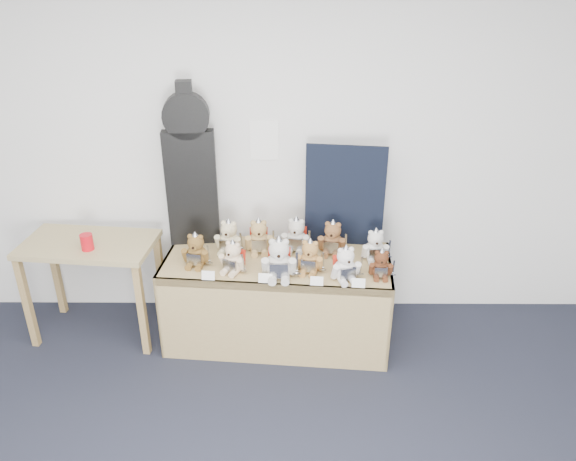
{
  "coord_description": "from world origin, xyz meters",
  "views": [
    {
      "loc": [
        0.34,
        -1.49,
        2.68
      ],
      "look_at": [
        0.32,
        1.95,
        0.97
      ],
      "focal_mm": 35.0,
      "sensor_mm": 36.0,
      "label": 1
    }
  ],
  "objects_px": {
    "teddy_back_right": "(332,239)",
    "teddy_front_left": "(233,258)",
    "teddy_back_centre_right": "(296,236)",
    "teddy_front_far_left": "(196,251)",
    "teddy_front_end": "(381,265)",
    "teddy_back_left": "(229,238)",
    "side_table": "(91,257)",
    "teddy_back_centre_left": "(259,237)",
    "guitar_case": "(190,168)",
    "teddy_front_far_right": "(345,265)",
    "red_cup": "(87,242)",
    "teddy_front_centre": "(279,260)",
    "teddy_front_right": "(310,258)",
    "display_table": "(276,282)",
    "teddy_back_end": "(375,246)"
  },
  "relations": [
    {
      "from": "teddy_front_right",
      "to": "teddy_back_right",
      "type": "relative_size",
      "value": 0.95
    },
    {
      "from": "teddy_back_centre_right",
      "to": "teddy_front_far_left",
      "type": "bearing_deg",
      "value": -152.07
    },
    {
      "from": "teddy_front_left",
      "to": "teddy_back_right",
      "type": "bearing_deg",
      "value": 44.58
    },
    {
      "from": "side_table",
      "to": "guitar_case",
      "type": "relative_size",
      "value": 0.82
    },
    {
      "from": "teddy_front_left",
      "to": "teddy_back_centre_right",
      "type": "xyz_separation_m",
      "value": [
        0.44,
        0.31,
        0.01
      ]
    },
    {
      "from": "teddy_back_centre_right",
      "to": "teddy_back_end",
      "type": "bearing_deg",
      "value": -4.11
    },
    {
      "from": "red_cup",
      "to": "teddy_front_far_right",
      "type": "xyz_separation_m",
      "value": [
        1.8,
        -0.22,
        -0.06
      ]
    },
    {
      "from": "red_cup",
      "to": "teddy_front_end",
      "type": "xyz_separation_m",
      "value": [
        2.05,
        -0.18,
        -0.07
      ]
    },
    {
      "from": "teddy_back_centre_left",
      "to": "teddy_back_centre_right",
      "type": "relative_size",
      "value": 0.99
    },
    {
      "from": "teddy_front_centre",
      "to": "teddy_back_end",
      "type": "xyz_separation_m",
      "value": [
        0.68,
        0.24,
        -0.02
      ]
    },
    {
      "from": "display_table",
      "to": "teddy_back_left",
      "type": "xyz_separation_m",
      "value": [
        -0.35,
        0.19,
        0.26
      ]
    },
    {
      "from": "side_table",
      "to": "teddy_back_centre_left",
      "type": "height_order",
      "value": "teddy_back_centre_left"
    },
    {
      "from": "teddy_back_left",
      "to": "teddy_front_far_right",
      "type": "bearing_deg",
      "value": -12.46
    },
    {
      "from": "side_table",
      "to": "teddy_back_centre_left",
      "type": "bearing_deg",
      "value": 8.79
    },
    {
      "from": "teddy_back_end",
      "to": "teddy_front_centre",
      "type": "bearing_deg",
      "value": -162.31
    },
    {
      "from": "teddy_front_left",
      "to": "teddy_back_centre_right",
      "type": "height_order",
      "value": "teddy_back_centre_right"
    },
    {
      "from": "red_cup",
      "to": "teddy_front_left",
      "type": "distance_m",
      "value": 1.05
    },
    {
      "from": "display_table",
      "to": "teddy_back_right",
      "type": "bearing_deg",
      "value": 27.79
    },
    {
      "from": "red_cup",
      "to": "teddy_back_centre_right",
      "type": "bearing_deg",
      "value": 7.76
    },
    {
      "from": "teddy_back_centre_left",
      "to": "teddy_front_far_left",
      "type": "bearing_deg",
      "value": -159.2
    },
    {
      "from": "side_table",
      "to": "teddy_front_right",
      "type": "relative_size",
      "value": 3.69
    },
    {
      "from": "display_table",
      "to": "teddy_front_centre",
      "type": "bearing_deg",
      "value": -76.57
    },
    {
      "from": "red_cup",
      "to": "teddy_front_centre",
      "type": "distance_m",
      "value": 1.37
    },
    {
      "from": "teddy_front_centre",
      "to": "teddy_front_end",
      "type": "relative_size",
      "value": 1.46
    },
    {
      "from": "display_table",
      "to": "teddy_front_far_right",
      "type": "xyz_separation_m",
      "value": [
        0.47,
        -0.2,
        0.26
      ]
    },
    {
      "from": "teddy_back_right",
      "to": "teddy_front_left",
      "type": "bearing_deg",
      "value": -146.7
    },
    {
      "from": "red_cup",
      "to": "teddy_back_centre_right",
      "type": "xyz_separation_m",
      "value": [
        1.47,
        0.2,
        -0.05
      ]
    },
    {
      "from": "red_cup",
      "to": "teddy_front_right",
      "type": "xyz_separation_m",
      "value": [
        1.57,
        -0.11,
        -0.06
      ]
    },
    {
      "from": "teddy_back_right",
      "to": "teddy_front_centre",
      "type": "bearing_deg",
      "value": -125.65
    },
    {
      "from": "teddy_front_far_right",
      "to": "teddy_back_end",
      "type": "height_order",
      "value": "teddy_front_far_right"
    },
    {
      "from": "guitar_case",
      "to": "teddy_front_left",
      "type": "bearing_deg",
      "value": -59.71
    },
    {
      "from": "guitar_case",
      "to": "teddy_back_end",
      "type": "distance_m",
      "value": 1.45
    },
    {
      "from": "teddy_front_far_left",
      "to": "teddy_back_centre_right",
      "type": "height_order",
      "value": "teddy_back_centre_right"
    },
    {
      "from": "teddy_back_centre_left",
      "to": "teddy_back_right",
      "type": "height_order",
      "value": "same"
    },
    {
      "from": "teddy_front_far_right",
      "to": "teddy_back_centre_right",
      "type": "bearing_deg",
      "value": 113.52
    },
    {
      "from": "teddy_front_far_left",
      "to": "side_table",
      "type": "bearing_deg",
      "value": 178.74
    },
    {
      "from": "teddy_front_left",
      "to": "teddy_back_end",
      "type": "distance_m",
      "value": 1.02
    },
    {
      "from": "side_table",
      "to": "teddy_front_right",
      "type": "distance_m",
      "value": 1.63
    },
    {
      "from": "teddy_front_end",
      "to": "teddy_back_right",
      "type": "bearing_deg",
      "value": 137.86
    },
    {
      "from": "guitar_case",
      "to": "red_cup",
      "type": "xyz_separation_m",
      "value": [
        -0.71,
        -0.34,
        -0.43
      ]
    },
    {
      "from": "teddy_front_far_left",
      "to": "teddy_front_left",
      "type": "relative_size",
      "value": 1.05
    },
    {
      "from": "display_table",
      "to": "teddy_front_left",
      "type": "height_order",
      "value": "teddy_front_left"
    },
    {
      "from": "teddy_front_end",
      "to": "teddy_front_centre",
      "type": "bearing_deg",
      "value": -174.27
    },
    {
      "from": "teddy_back_right",
      "to": "teddy_front_end",
      "type": "bearing_deg",
      "value": -34.73
    },
    {
      "from": "teddy_front_centre",
      "to": "teddy_front_left",
      "type": "bearing_deg",
      "value": 167.04
    },
    {
      "from": "teddy_front_end",
      "to": "teddy_back_left",
      "type": "xyz_separation_m",
      "value": [
        -1.07,
        0.35,
        0.02
      ]
    },
    {
      "from": "teddy_back_end",
      "to": "guitar_case",
      "type": "bearing_deg",
      "value": 165.97
    },
    {
      "from": "teddy_front_right",
      "to": "teddy_front_far_right",
      "type": "relative_size",
      "value": 0.97
    },
    {
      "from": "red_cup",
      "to": "teddy_front_centre",
      "type": "bearing_deg",
      "value": -7.84
    },
    {
      "from": "guitar_case",
      "to": "teddy_front_centre",
      "type": "relative_size",
      "value": 3.69
    }
  ]
}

